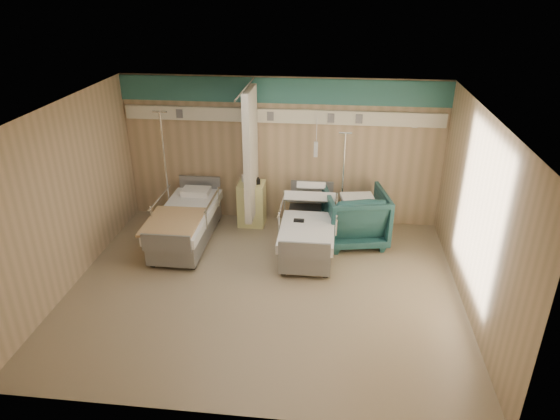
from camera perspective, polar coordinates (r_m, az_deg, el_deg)
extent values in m
cube|color=gray|center=(7.89, -1.82, -8.91)|extent=(6.00, 5.00, 0.00)
cube|color=tan|center=(9.50, 0.21, 6.69)|extent=(6.00, 0.04, 2.80)
cube|color=tan|center=(5.07, -6.09, -11.59)|extent=(6.00, 0.04, 2.80)
cube|color=tan|center=(8.16, -23.31, 1.32)|extent=(0.04, 5.00, 2.80)
cube|color=tan|center=(7.41, 21.66, -0.78)|extent=(0.04, 5.00, 2.80)
cube|color=white|center=(6.72, -2.15, 11.23)|extent=(6.00, 5.00, 0.04)
cube|color=#2F6E6B|center=(9.18, 0.20, 13.47)|extent=(6.00, 0.04, 0.45)
cube|color=white|center=(9.25, 0.18, 10.71)|extent=(5.88, 0.08, 0.25)
cylinder|color=silver|center=(8.35, -3.99, 13.70)|extent=(0.03, 1.80, 0.03)
cube|color=white|center=(9.01, -3.36, 6.35)|extent=(0.12, 0.90, 2.35)
cube|color=#F1EF96|center=(9.65, -3.24, 0.74)|extent=(0.50, 0.48, 0.85)
imported|color=#1D484A|center=(9.05, 8.56, -0.75)|extent=(1.26, 1.28, 1.00)
cube|color=white|center=(8.84, 8.98, 2.33)|extent=(0.64, 0.59, 0.06)
cylinder|color=silver|center=(9.59, 6.86, -2.32)|extent=(0.35, 0.35, 0.03)
cylinder|color=silver|center=(9.19, 7.17, 2.94)|extent=(0.03, 0.03, 1.93)
cylinder|color=silver|center=(8.87, 7.50, 8.72)|extent=(0.23, 0.03, 0.03)
cylinder|color=silver|center=(10.10, -12.35, -1.25)|extent=(0.40, 0.40, 0.03)
cylinder|color=silver|center=(9.67, -12.94, 4.53)|extent=(0.04, 0.04, 2.21)
cylinder|color=silver|center=(9.35, -13.60, 10.87)|extent=(0.27, 0.03, 0.03)
cube|color=black|center=(8.48, 2.17, -1.21)|extent=(0.18, 0.08, 0.04)
cube|color=tan|center=(8.63, -12.14, -1.31)|extent=(0.92, 1.15, 0.04)
cube|color=black|center=(9.43, -2.94, 3.30)|extent=(0.23, 0.19, 0.11)
cylinder|color=white|center=(9.55, -4.15, 3.64)|extent=(0.10, 0.10, 0.13)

